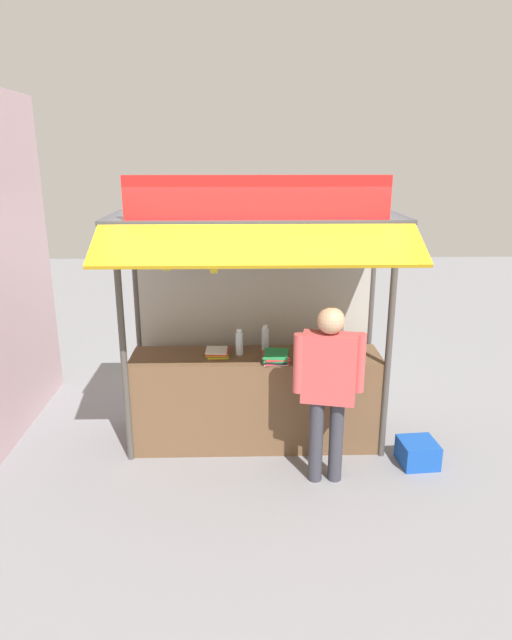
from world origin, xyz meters
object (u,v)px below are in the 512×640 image
(water_bottle_right, at_px, (339,334))
(banana_bunch_leftmost, at_px, (371,256))
(magazine_stack_mid_left, at_px, (217,352))
(vendor_person, at_px, (329,380))
(water_bottle_far_left, at_px, (265,338))
(banana_bunch_inner_left, at_px, (324,254))
(magazine_stack_front_right, at_px, (275,357))
(banana_bunch_inner_right, at_px, (166,262))
(water_bottle_mid_right, at_px, (239,342))
(banana_bunch_rightmost, at_px, (214,264))
(plastic_crate, at_px, (418,453))
(magazine_stack_rear_center, at_px, (329,350))

(water_bottle_right, relative_size, banana_bunch_leftmost, 1.22)
(magazine_stack_mid_left, relative_size, vendor_person, 0.15)
(water_bottle_far_left, height_order, banana_bunch_inner_left, banana_bunch_inner_left)
(magazine_stack_front_right, bearing_deg, water_bottle_right, 28.29)
(banana_bunch_inner_left, distance_m, banana_bunch_inner_right, 1.30)
(water_bottle_right, xyz_separation_m, water_bottle_mid_right, (-0.98, -0.17, -0.02))
(banana_bunch_inner_left, bearing_deg, banana_bunch_rightmost, 179.86)
(water_bottle_mid_right, bearing_deg, plastic_crate, -16.18)
(magazine_stack_mid_left, distance_m, banana_bunch_leftmost, 1.69)
(banana_bunch_inner_right, bearing_deg, vendor_person, -12.07)
(water_bottle_far_left, height_order, magazine_stack_mid_left, water_bottle_far_left)
(magazine_stack_rear_center, relative_size, banana_bunch_inner_left, 1.22)
(magazine_stack_front_right, xyz_separation_m, plastic_crate, (1.30, -0.30, -0.84))
(banana_bunch_leftmost, distance_m, plastic_crate, 1.90)
(banana_bunch_rightmost, distance_m, vendor_person, 1.35)
(water_bottle_mid_right, height_order, magazine_stack_front_right, water_bottle_mid_right)
(water_bottle_right, relative_size, banana_bunch_rightmost, 0.93)
(magazine_stack_mid_left, distance_m, magazine_stack_rear_center, 1.06)
(water_bottle_far_left, distance_m, banana_bunch_inner_left, 1.16)
(water_bottle_right, relative_size, vendor_person, 0.19)
(water_bottle_mid_right, distance_m, magazine_stack_front_right, 0.38)
(water_bottle_mid_right, height_order, magazine_stack_rear_center, water_bottle_mid_right)
(banana_bunch_rightmost, xyz_separation_m, banana_bunch_inner_left, (0.91, -0.00, 0.08))
(water_bottle_far_left, xyz_separation_m, banana_bunch_inner_left, (0.46, -0.54, 0.92))
(magazine_stack_front_right, xyz_separation_m, banana_bunch_rightmost, (-0.53, -0.24, 0.92))
(water_bottle_far_left, bearing_deg, banana_bunch_leftmost, -31.93)
(magazine_stack_mid_left, xyz_separation_m, magazine_stack_rear_center, (1.06, -0.00, 0.01))
(magazine_stack_mid_left, height_order, vendor_person, vendor_person)
(water_bottle_mid_right, xyz_separation_m, vendor_person, (0.74, -0.70, -0.09))
(magazine_stack_rear_center, distance_m, plastic_crate, 1.24)
(magazine_stack_front_right, relative_size, vendor_person, 0.21)
(banana_bunch_leftmost, xyz_separation_m, plastic_crate, (0.53, -0.06, -1.82))
(water_bottle_far_left, xyz_separation_m, banana_bunch_leftmost, (0.85, -0.53, 0.90))
(magazine_stack_rear_center, relative_size, banana_bunch_rightmost, 0.85)
(plastic_crate, bearing_deg, magazine_stack_rear_center, 149.89)
(water_bottle_far_left, relative_size, banana_bunch_inner_right, 0.87)
(water_bottle_mid_right, relative_size, plastic_crate, 0.79)
(magazine_stack_mid_left, height_order, banana_bunch_inner_left, banana_bunch_inner_left)
(magazine_stack_front_right, relative_size, banana_bunch_inner_right, 1.13)
(magazine_stack_front_right, relative_size, banana_bunch_inner_left, 1.49)
(water_bottle_right, relative_size, magazine_stack_front_right, 0.90)
(magazine_stack_mid_left, bearing_deg, water_bottle_right, 9.19)
(banana_bunch_leftmost, height_order, vendor_person, banana_bunch_leftmost)
(water_bottle_far_left, bearing_deg, plastic_crate, -23.31)
(water_bottle_far_left, relative_size, banana_bunch_leftmost, 1.05)
(water_bottle_far_left, distance_m, magazine_stack_mid_left, 0.49)
(magazine_stack_rear_center, bearing_deg, magazine_stack_front_right, -163.35)
(magazine_stack_rear_center, relative_size, banana_bunch_leftmost, 1.12)
(banana_bunch_inner_left, height_order, banana_bunch_inner_right, same)
(water_bottle_mid_right, bearing_deg, magazine_stack_mid_left, -175.23)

